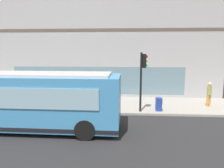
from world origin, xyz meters
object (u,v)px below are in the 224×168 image
at_px(pedestrian_walking_along_curb, 93,93).
at_px(pedestrian_near_hydrant, 209,93).
at_px(fire_hydrant, 79,97).
at_px(newspaper_vending_box, 159,104).
at_px(traffic_light_near_corner, 143,71).
at_px(city_bus_nearside, 26,101).

xyz_separation_m(pedestrian_walking_along_curb, pedestrian_near_hydrant, (0.12, -8.53, 0.14)).
distance_m(fire_hydrant, newspaper_vending_box, 6.51).
bearing_deg(pedestrian_near_hydrant, pedestrian_walking_along_curb, 90.80).
xyz_separation_m(traffic_light_near_corner, newspaper_vending_box, (0.27, -1.14, -2.30)).
xyz_separation_m(pedestrian_walking_along_curb, newspaper_vending_box, (-1.24, -4.72, -0.45)).
distance_m(pedestrian_walking_along_curb, newspaper_vending_box, 4.90).
relative_size(pedestrian_walking_along_curb, pedestrian_near_hydrant, 0.88).
distance_m(fire_hydrant, pedestrian_near_hydrant, 9.95).
bearing_deg(city_bus_nearside, fire_hydrant, -14.32).
bearing_deg(fire_hydrant, pedestrian_walking_along_curb, -130.26).
bearing_deg(city_bus_nearside, newspaper_vending_box, -65.19).
bearing_deg(traffic_light_near_corner, newspaper_vending_box, -76.65).
bearing_deg(newspaper_vending_box, fire_hydrant, 68.55).
relative_size(pedestrian_walking_along_curb, newspaper_vending_box, 1.76).
height_order(city_bus_nearside, pedestrian_near_hydrant, city_bus_nearside).
bearing_deg(pedestrian_near_hydrant, city_bus_nearside, 113.13).
xyz_separation_m(fire_hydrant, pedestrian_walking_along_curb, (-1.14, -1.34, 0.54)).
xyz_separation_m(city_bus_nearside, pedestrian_walking_along_curb, (4.74, -2.84, -0.50)).
bearing_deg(pedestrian_walking_along_curb, fire_hydrant, 49.74).
bearing_deg(traffic_light_near_corner, pedestrian_near_hydrant, -71.75).
bearing_deg(pedestrian_near_hydrant, fire_hydrant, 84.11).
height_order(pedestrian_walking_along_curb, pedestrian_near_hydrant, pedestrian_near_hydrant).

